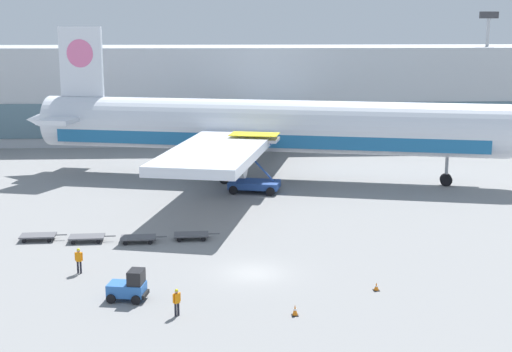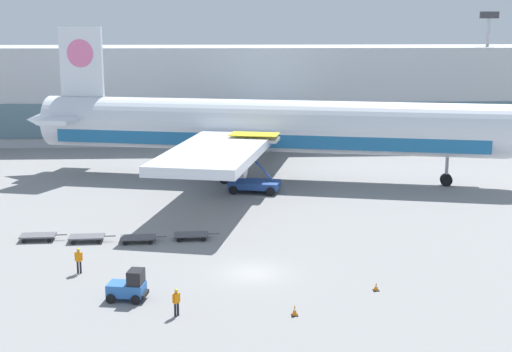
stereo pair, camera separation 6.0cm
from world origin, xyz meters
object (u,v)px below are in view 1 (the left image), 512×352
(airplane_main, at_px, (260,128))
(scissor_lift_loader, at_px, (254,170))
(baggage_tug_foreground, at_px, (129,287))
(ground_crew_near, at_px, (79,258))
(ground_crew_far, at_px, (177,300))
(light_mast, at_px, (486,65))
(traffic_cone_near, at_px, (295,310))
(baggage_dolly_trail, at_px, (192,235))
(baggage_dolly_lead, at_px, (38,236))
(traffic_cone_far, at_px, (376,287))
(baggage_dolly_second, at_px, (87,237))
(baggage_dolly_third, at_px, (138,238))

(airplane_main, height_order, scissor_lift_loader, airplane_main)
(baggage_tug_foreground, distance_m, ground_crew_near, 6.61)
(scissor_lift_loader, xyz_separation_m, ground_crew_far, (-6.23, -32.36, -1.29))
(light_mast, xyz_separation_m, traffic_cone_near, (-35.83, -66.81, -10.99))
(baggage_dolly_trail, xyz_separation_m, ground_crew_far, (-0.28, -15.64, 0.61))
(airplane_main, height_order, ground_crew_near, airplane_main)
(airplane_main, xyz_separation_m, baggage_tug_foreground, (-10.36, -36.24, -4.96))
(scissor_lift_loader, distance_m, baggage_dolly_lead, 24.68)
(scissor_lift_loader, height_order, baggage_dolly_trail, scissor_lift_loader)
(light_mast, xyz_separation_m, baggage_dolly_lead, (-55.05, -50.52, -10.94))
(baggage_tug_foreground, distance_m, traffic_cone_near, 10.70)
(ground_crew_near, relative_size, traffic_cone_far, 3.38)
(scissor_lift_loader, distance_m, traffic_cone_near, 32.75)
(scissor_lift_loader, height_order, traffic_cone_far, scissor_lift_loader)
(airplane_main, height_order, baggage_dolly_trail, airplane_main)
(light_mast, relative_size, ground_crew_far, 11.21)
(light_mast, height_order, ground_crew_near, light_mast)
(light_mast, bearing_deg, ground_crew_near, -130.59)
(scissor_lift_loader, bearing_deg, baggage_dolly_trail, -96.36)
(baggage_dolly_second, distance_m, traffic_cone_far, 24.12)
(baggage_dolly_lead, relative_size, ground_crew_near, 2.03)
(ground_crew_near, xyz_separation_m, traffic_cone_far, (20.16, -4.34, -0.83))
(baggage_dolly_third, bearing_deg, ground_crew_far, -78.06)
(scissor_lift_loader, bearing_deg, baggage_dolly_second, -117.06)
(baggage_dolly_second, xyz_separation_m, baggage_dolly_third, (4.16, -0.42, 0.00))
(ground_crew_near, xyz_separation_m, traffic_cone_near, (14.38, -8.19, -0.76))
(scissor_lift_loader, xyz_separation_m, baggage_dolly_second, (-14.35, -16.93, -1.90))
(baggage_tug_foreground, bearing_deg, baggage_dolly_trail, 85.22)
(traffic_cone_far, bearing_deg, baggage_dolly_lead, 153.55)
(traffic_cone_near, bearing_deg, light_mast, 61.79)
(traffic_cone_far, bearing_deg, light_mast, 64.48)
(baggage_tug_foreground, xyz_separation_m, baggage_dolly_second, (-4.96, 12.70, -0.49))
(traffic_cone_near, bearing_deg, airplane_main, 89.83)
(baggage_dolly_lead, xyz_separation_m, baggage_dolly_second, (4.01, -0.55, 0.00))
(baggage_tug_foreground, xyz_separation_m, baggage_dolly_lead, (-8.97, 13.25, -0.49))
(baggage_tug_foreground, bearing_deg, ground_crew_near, 138.93)
(light_mast, height_order, baggage_dolly_second, light_mast)
(scissor_lift_loader, relative_size, baggage_dolly_trail, 1.65)
(baggage_dolly_second, height_order, baggage_dolly_third, same)
(light_mast, bearing_deg, baggage_dolly_lead, -137.46)
(airplane_main, distance_m, scissor_lift_loader, 7.56)
(scissor_lift_loader, height_order, baggage_tug_foreground, scissor_lift_loader)
(baggage_dolly_trail, relative_size, ground_crew_near, 2.03)
(ground_crew_far, bearing_deg, ground_crew_near, 93.93)
(baggage_dolly_trail, relative_size, traffic_cone_near, 5.51)
(scissor_lift_loader, relative_size, baggage_dolly_lead, 1.65)
(scissor_lift_loader, distance_m, baggage_tug_foreground, 31.12)
(scissor_lift_loader, distance_m, ground_crew_near, 28.00)
(baggage_dolly_lead, bearing_deg, airplane_main, 47.09)
(baggage_dolly_second, bearing_deg, ground_crew_far, -65.10)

